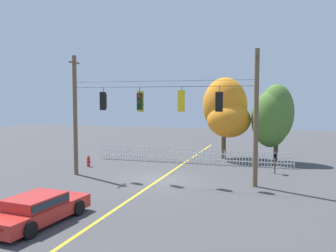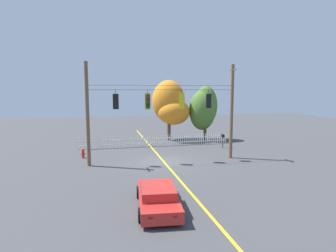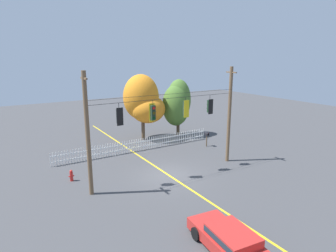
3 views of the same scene
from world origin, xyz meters
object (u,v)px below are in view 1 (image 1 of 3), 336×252
(traffic_signal_eastbound_side, at_px, (140,101))
(traffic_signal_westbound_side, at_px, (182,101))
(parked_car, at_px, (37,208))
(traffic_signal_northbound_secondary, at_px, (219,102))
(autumn_maple_mid, at_px, (273,116))
(autumn_maple_near_fence, at_px, (226,111))
(fire_hydrant, at_px, (89,161))
(traffic_signal_northbound_primary, at_px, (104,101))
(roadside_mailbox, at_px, (275,157))

(traffic_signal_eastbound_side, height_order, traffic_signal_westbound_side, same)
(traffic_signal_westbound_side, distance_m, parked_car, 10.41)
(traffic_signal_northbound_secondary, bearing_deg, autumn_maple_mid, 72.17)
(traffic_signal_westbound_side, relative_size, traffic_signal_northbound_secondary, 1.01)
(traffic_signal_westbound_side, relative_size, autumn_maple_near_fence, 0.22)
(traffic_signal_eastbound_side, relative_size, fire_hydrant, 1.87)
(traffic_signal_westbound_side, xyz_separation_m, fire_hydrant, (-7.76, 2.69, -4.44))
(fire_hydrant, bearing_deg, traffic_signal_westbound_side, -19.15)
(fire_hydrant, bearing_deg, parked_car, -70.13)
(traffic_signal_northbound_primary, relative_size, traffic_signal_northbound_secondary, 0.98)
(traffic_signal_eastbound_side, distance_m, traffic_signal_northbound_secondary, 4.90)
(traffic_signal_eastbound_side, relative_size, traffic_signal_northbound_secondary, 1.03)
(traffic_signal_eastbound_side, height_order, parked_car, traffic_signal_eastbound_side)
(traffic_signal_northbound_secondary, bearing_deg, traffic_signal_eastbound_side, 179.77)
(traffic_signal_eastbound_side, distance_m, parked_car, 9.82)
(traffic_signal_westbound_side, height_order, traffic_signal_northbound_secondary, same)
(traffic_signal_northbound_secondary, relative_size, fire_hydrant, 1.81)
(autumn_maple_near_fence, xyz_separation_m, parked_car, (-4.94, -18.20, -3.38))
(autumn_maple_mid, relative_size, fire_hydrant, 7.56)
(traffic_signal_eastbound_side, xyz_separation_m, fire_hydrant, (-5.09, 2.67, -4.40))
(autumn_maple_near_fence, height_order, parked_car, autumn_maple_near_fence)
(traffic_signal_eastbound_side, bearing_deg, fire_hydrant, 152.29)
(autumn_maple_mid, bearing_deg, traffic_signal_eastbound_side, -131.22)
(traffic_signal_northbound_primary, xyz_separation_m, traffic_signal_northbound_secondary, (7.33, 0.00, -0.03))
(roadside_mailbox, bearing_deg, autumn_maple_near_fence, 126.71)
(traffic_signal_eastbound_side, bearing_deg, traffic_signal_northbound_primary, -179.54)
(parked_car, bearing_deg, traffic_signal_northbound_primary, 99.65)
(traffic_signal_northbound_secondary, relative_size, roadside_mailbox, 1.06)
(parked_car, height_order, fire_hydrant, parked_car)
(traffic_signal_northbound_primary, distance_m, traffic_signal_northbound_secondary, 7.33)
(parked_car, bearing_deg, traffic_signal_eastbound_side, 83.95)
(traffic_signal_westbound_side, bearing_deg, traffic_signal_eastbound_side, 179.57)
(roadside_mailbox, bearing_deg, autumn_maple_mid, 92.94)
(fire_hydrant, distance_m, roadside_mailbox, 13.18)
(traffic_signal_northbound_primary, height_order, traffic_signal_northbound_secondary, same)
(traffic_signal_eastbound_side, relative_size, autumn_maple_near_fence, 0.22)
(traffic_signal_northbound_primary, xyz_separation_m, autumn_maple_near_fence, (6.44, 9.39, -0.84))
(autumn_maple_near_fence, height_order, roadside_mailbox, autumn_maple_near_fence)
(autumn_maple_mid, bearing_deg, traffic_signal_westbound_side, -119.83)
(fire_hydrant, bearing_deg, traffic_signal_northbound_primary, -45.37)
(traffic_signal_northbound_secondary, xyz_separation_m, roadside_mailbox, (3.10, 4.03, -3.66))
(traffic_signal_eastbound_side, height_order, autumn_maple_mid, autumn_maple_mid)
(autumn_maple_mid, bearing_deg, fire_hydrant, -154.32)
(traffic_signal_northbound_secondary, height_order, autumn_maple_mid, autumn_maple_mid)
(traffic_signal_northbound_secondary, bearing_deg, roadside_mailbox, 52.45)
(traffic_signal_westbound_side, bearing_deg, autumn_maple_mid, 60.17)
(autumn_maple_near_fence, distance_m, parked_car, 19.16)
(parked_car, bearing_deg, traffic_signal_westbound_side, 67.75)
(traffic_signal_eastbound_side, relative_size, traffic_signal_westbound_side, 1.03)
(traffic_signal_northbound_primary, bearing_deg, autumn_maple_mid, 41.05)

